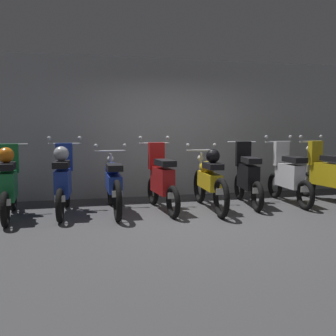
{
  "coord_description": "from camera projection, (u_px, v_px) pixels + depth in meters",
  "views": [
    {
      "loc": [
        -1.82,
        -5.52,
        1.45
      ],
      "look_at": [
        -0.32,
        0.78,
        0.75
      ],
      "focal_mm": 40.56,
      "sensor_mm": 36.0,
      "label": 1
    }
  ],
  "objects": [
    {
      "name": "ground_plane",
      "position": [
        199.0,
        220.0,
        5.92
      ],
      "size": [
        80.0,
        80.0,
        0.0
      ],
      "primitive_type": "plane",
      "color": "#424244"
    },
    {
      "name": "back_wall",
      "position": [
        165.0,
        128.0,
        8.06
      ],
      "size": [
        16.0,
        0.3,
        2.86
      ],
      "primitive_type": "cube",
      "color": "#9EA0A3",
      "rests_on": "ground"
    },
    {
      "name": "motorbike_slot_0",
      "position": [
        9.0,
        183.0,
        6.0
      ],
      "size": [
        0.56,
        1.68,
        1.18
      ],
      "color": "black",
      "rests_on": "ground"
    },
    {
      "name": "motorbike_slot_1",
      "position": [
        63.0,
        180.0,
        6.3
      ],
      "size": [
        0.59,
        1.68,
        1.29
      ],
      "color": "black",
      "rests_on": "ground"
    },
    {
      "name": "motorbike_slot_2",
      "position": [
        113.0,
        184.0,
        6.46
      ],
      "size": [
        0.59,
        1.95,
        1.15
      ],
      "color": "black",
      "rests_on": "ground"
    },
    {
      "name": "motorbike_slot_3",
      "position": [
        162.0,
        180.0,
        6.58
      ],
      "size": [
        0.59,
        1.68,
        1.29
      ],
      "color": "black",
      "rests_on": "ground"
    },
    {
      "name": "motorbike_slot_4",
      "position": [
        209.0,
        180.0,
        6.65
      ],
      "size": [
        0.59,
        1.95,
        1.15
      ],
      "color": "black",
      "rests_on": "ground"
    },
    {
      "name": "motorbike_slot_5",
      "position": [
        247.0,
        177.0,
        7.07
      ],
      "size": [
        0.56,
        1.67,
        1.18
      ],
      "color": "black",
      "rests_on": "ground"
    },
    {
      "name": "motorbike_slot_6",
      "position": [
        288.0,
        176.0,
        7.22
      ],
      "size": [
        0.59,
        1.68,
        1.29
      ],
      "color": "black",
      "rests_on": "ground"
    },
    {
      "name": "motorbike_slot_7",
      "position": [
        326.0,
        174.0,
        7.42
      ],
      "size": [
        0.58,
        1.68,
        1.29
      ],
      "color": "black",
      "rests_on": "ground"
    }
  ]
}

